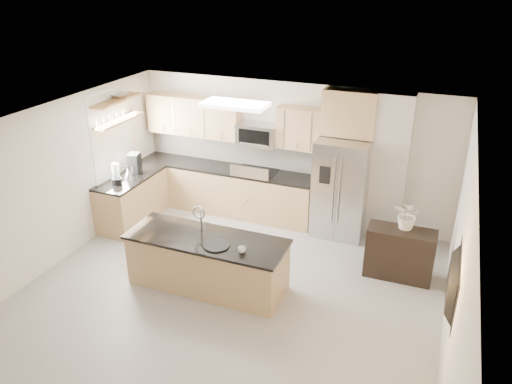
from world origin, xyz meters
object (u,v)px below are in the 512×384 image
at_px(coffee_maker, 134,164).
at_px(credenza, 400,253).
at_px(television, 448,282).
at_px(microwave, 258,134).
at_px(island, 207,262).
at_px(refrigerator, 341,188).
at_px(kettle, 128,173).
at_px(range, 255,194).
at_px(platter, 217,246).
at_px(bowl, 119,95).
at_px(flower_vase, 410,209).
at_px(cup, 242,250).
at_px(blender, 116,175).

bearing_deg(coffee_maker, credenza, -2.80).
bearing_deg(television, microwave, 47.25).
bearing_deg(island, refrigerator, 58.55).
bearing_deg(television, island, 78.27).
bearing_deg(microwave, kettle, -147.66).
relative_size(microwave, credenza, 0.74).
bearing_deg(television, range, 48.36).
xyz_separation_m(platter, coffee_maker, (-2.54, 1.73, 0.26)).
xyz_separation_m(microwave, television, (3.51, -3.24, -0.28)).
xyz_separation_m(bowl, flower_vase, (5.15, -0.16, -1.22)).
xyz_separation_m(microwave, cup, (0.85, -2.74, -0.75)).
bearing_deg(kettle, island, -29.80).
bearing_deg(kettle, flower_vase, 1.53).
bearing_deg(microwave, credenza, -23.17).
height_order(flower_vase, television, television).
distance_m(bowl, television, 6.27).
distance_m(range, kettle, 2.40).
distance_m(credenza, platter, 2.87).
relative_size(cup, television, 0.10).
height_order(island, television, television).
relative_size(flower_vase, television, 0.64).
relative_size(credenza, flower_vase, 1.49).
distance_m(credenza, blender, 4.99).
bearing_deg(blender, flower_vase, 4.77).
relative_size(microwave, bowl, 1.95).
bearing_deg(island, flower_vase, 27.46).
bearing_deg(range, flower_vase, -19.47).
xyz_separation_m(platter, blender, (-2.52, 1.15, 0.25)).
relative_size(range, kettle, 4.62).
relative_size(microwave, television, 0.71).
relative_size(refrigerator, island, 0.74).
distance_m(island, coffee_maker, 2.87).
bearing_deg(flower_vase, bowl, 178.19).
bearing_deg(island, cup, -15.74).
xyz_separation_m(island, coffee_maker, (-2.30, 1.58, 0.68)).
relative_size(platter, bowl, 0.97).
distance_m(range, microwave, 1.16).
xyz_separation_m(credenza, platter, (-2.41, -1.49, 0.43)).
bearing_deg(microwave, television, -42.75).
bearing_deg(island, credenza, 26.68).
bearing_deg(bowl, island, -32.63).
bearing_deg(television, bowl, 68.60).
bearing_deg(bowl, refrigerator, 11.80).
height_order(kettle, flower_vase, flower_vase).
bearing_deg(blender, coffee_maker, 91.96).
relative_size(kettle, flower_vase, 0.36).
bearing_deg(kettle, blender, -100.00).
height_order(range, platter, range).
bearing_deg(island, platter, -32.80).
bearing_deg(kettle, television, -19.52).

